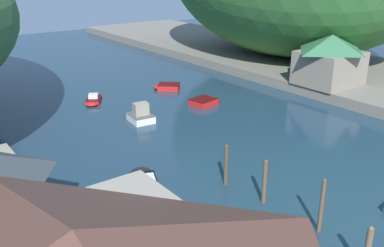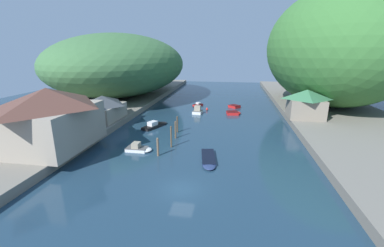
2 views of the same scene
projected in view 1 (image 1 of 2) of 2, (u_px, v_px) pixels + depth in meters
water_surface at (187, 125)px, 40.17m from camera, size 130.00×130.00×0.00m
right_bank at (357, 76)px, 55.07m from camera, size 22.00×120.00×1.17m
right_bank_cottage at (330, 59)px, 48.44m from camera, size 7.06×6.20×5.65m
boat_yellow_tender at (93, 100)px, 46.34m from camera, size 2.95×3.52×0.92m
boat_red_skiff at (140, 115)px, 41.05m from camera, size 2.28×3.35×1.90m
boat_far_upstream at (206, 101)px, 45.96m from camera, size 3.50×2.69×0.69m
boat_far_right_bank at (145, 186)px, 28.36m from camera, size 4.08×6.43×1.25m
boat_mid_channel at (166, 87)px, 51.48m from camera, size 3.64×3.58×0.65m
mooring_post_second at (322, 206)px, 23.62m from camera, size 0.23×0.23×3.35m
mooring_post_middle at (264, 181)px, 26.61m from camera, size 0.27×0.27×2.98m
mooring_post_fourth at (226, 165)px, 28.82m from camera, size 0.28×0.28×2.99m
channel_buoy_near at (139, 106)px, 44.56m from camera, size 0.55×0.55×0.83m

